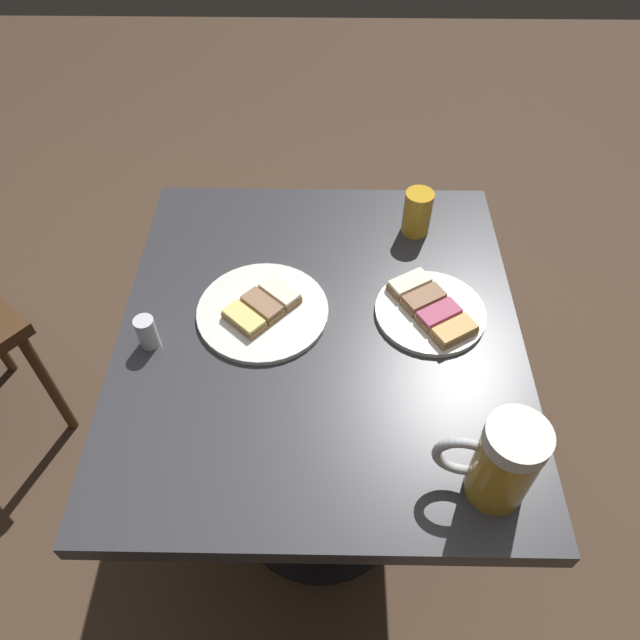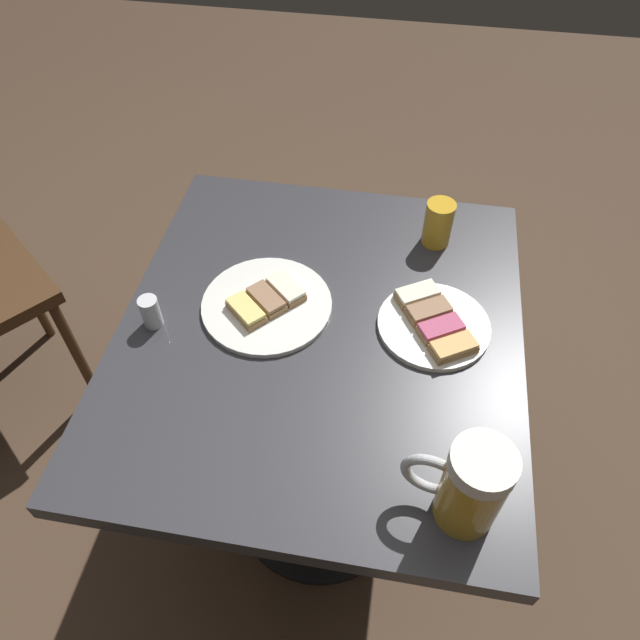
{
  "view_description": "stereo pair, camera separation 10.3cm",
  "coord_description": "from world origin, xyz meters",
  "px_view_note": "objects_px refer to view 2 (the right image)",
  "views": [
    {
      "loc": [
        -0.01,
        0.67,
        1.53
      ],
      "look_at": [
        0.0,
        0.0,
        0.74
      ],
      "focal_mm": 33.48,
      "sensor_mm": 36.0,
      "label": 1
    },
    {
      "loc": [
        -0.11,
        0.66,
        1.53
      ],
      "look_at": [
        0.0,
        0.0,
        0.74
      ],
      "focal_mm": 33.48,
      "sensor_mm": 36.0,
      "label": 2
    }
  ],
  "objects_px": {
    "beer_glass_small": "(438,223)",
    "plate_near": "(434,323)",
    "plate_far": "(267,303)",
    "beer_mug": "(470,486)",
    "salt_shaker": "(151,312)"
  },
  "relations": [
    {
      "from": "plate_far",
      "to": "beer_mug",
      "type": "bearing_deg",
      "value": 137.06
    },
    {
      "from": "plate_near",
      "to": "beer_mug",
      "type": "bearing_deg",
      "value": 98.87
    },
    {
      "from": "plate_near",
      "to": "beer_mug",
      "type": "xyz_separation_m",
      "value": [
        -0.05,
        0.33,
        0.07
      ]
    },
    {
      "from": "beer_mug",
      "to": "salt_shaker",
      "type": "height_order",
      "value": "beer_mug"
    },
    {
      "from": "plate_far",
      "to": "salt_shaker",
      "type": "relative_size",
      "value": 3.9
    },
    {
      "from": "plate_far",
      "to": "beer_mug",
      "type": "distance_m",
      "value": 0.48
    },
    {
      "from": "salt_shaker",
      "to": "beer_glass_small",
      "type": "bearing_deg",
      "value": -147.92
    },
    {
      "from": "plate_far",
      "to": "salt_shaker",
      "type": "xyz_separation_m",
      "value": [
        0.19,
        0.07,
        0.02
      ]
    },
    {
      "from": "plate_far",
      "to": "beer_glass_small",
      "type": "xyz_separation_m",
      "value": [
        -0.29,
        -0.23,
        0.04
      ]
    },
    {
      "from": "plate_far",
      "to": "beer_glass_small",
      "type": "height_order",
      "value": "beer_glass_small"
    },
    {
      "from": "beer_glass_small",
      "to": "plate_near",
      "type": "bearing_deg",
      "value": 91.92
    },
    {
      "from": "plate_far",
      "to": "salt_shaker",
      "type": "height_order",
      "value": "salt_shaker"
    },
    {
      "from": "beer_mug",
      "to": "beer_glass_small",
      "type": "xyz_separation_m",
      "value": [
        0.06,
        -0.55,
        -0.03
      ]
    },
    {
      "from": "plate_near",
      "to": "beer_glass_small",
      "type": "xyz_separation_m",
      "value": [
        0.01,
        -0.23,
        0.04
      ]
    },
    {
      "from": "plate_near",
      "to": "beer_glass_small",
      "type": "distance_m",
      "value": 0.23
    }
  ]
}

